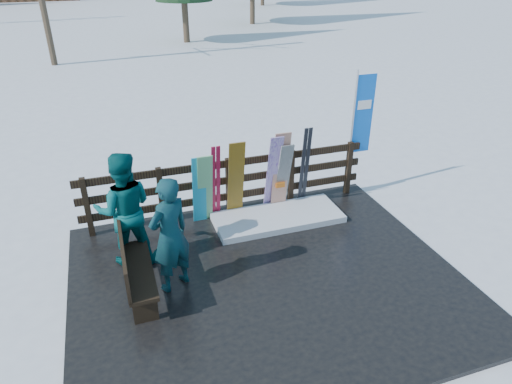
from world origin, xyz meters
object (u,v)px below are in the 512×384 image
object	(u,v)px
bench	(133,267)
snowboard_2	(236,180)
person_front	(170,235)
snowboard_0	(199,190)
snowboard_3	(273,174)
snowboard_5	(281,172)
snowboard_1	(205,189)
person_back	(124,210)
rental_flag	(360,119)
snowboard_4	(283,177)

from	to	relation	value
bench	snowboard_2	world-z (taller)	snowboard_2
person_front	snowboard_0	bearing A→B (deg)	-144.27
snowboard_3	snowboard_5	bearing A→B (deg)	0.00
snowboard_1	snowboard_5	bearing A→B (deg)	0.00
bench	person_back	size ratio (longest dim) A/B	0.78
snowboard_2	rental_flag	distance (m)	2.83
snowboard_5	rental_flag	world-z (taller)	rental_flag
snowboard_5	rental_flag	size ratio (longest dim) A/B	0.64
snowboard_2	snowboard_4	distance (m)	0.96
snowboard_1	snowboard_0	bearing A→B (deg)	180.00
person_front	snowboard_3	bearing A→B (deg)	-172.17
bench	snowboard_1	distance (m)	2.28
rental_flag	snowboard_0	bearing A→B (deg)	-175.47
bench	person_front	xyz separation A→B (m)	(0.58, 0.05, 0.41)
snowboard_4	rental_flag	world-z (taller)	rental_flag
snowboard_2	snowboard_3	bearing A→B (deg)	-0.00
snowboard_4	rental_flag	size ratio (longest dim) A/B	0.57
snowboard_3	snowboard_4	size ratio (longest dim) A/B	1.13
person_front	person_back	distance (m)	1.07
snowboard_2	person_front	size ratio (longest dim) A/B	0.88
rental_flag	person_back	xyz separation A→B (m)	(-4.77, -1.05, -0.64)
snowboard_3	person_back	distance (m)	2.92
rental_flag	person_back	size ratio (longest dim) A/B	1.34
snowboard_1	rental_flag	size ratio (longest dim) A/B	0.55
snowboard_4	person_front	distance (m)	2.98
snowboard_0	person_front	distance (m)	1.87
snowboard_1	snowboard_2	distance (m)	0.60
snowboard_4	bench	bearing A→B (deg)	-150.33
bench	rental_flag	distance (m)	5.29
snowboard_2	snowboard_5	bearing A→B (deg)	-0.00
bench	rental_flag	world-z (taller)	rental_flag
snowboard_5	snowboard_4	bearing A→B (deg)	-0.00
snowboard_1	snowboard_3	distance (m)	1.34
bench	snowboard_5	size ratio (longest dim) A/B	0.90
snowboard_1	snowboard_5	xyz separation A→B (m)	(1.49, 0.00, 0.12)
snowboard_3	bench	bearing A→B (deg)	-148.51
snowboard_3	snowboard_5	distance (m)	0.15
snowboard_4	rental_flag	xyz separation A→B (m)	(1.75, 0.27, 0.89)
snowboard_0	snowboard_1	size ratio (longest dim) A/B	0.98
snowboard_3	person_back	size ratio (longest dim) A/B	0.86
bench	snowboard_4	xyz separation A→B (m)	(3.03, 1.73, 0.20)
snowboard_0	rental_flag	distance (m)	3.54
snowboard_4	person_front	xyz separation A→B (m)	(-2.45, -1.68, 0.20)
snowboard_3	person_back	bearing A→B (deg)	-164.44
snowboard_0	snowboard_3	world-z (taller)	snowboard_3
snowboard_1	bench	bearing A→B (deg)	-130.60
bench	snowboard_1	size ratio (longest dim) A/B	1.05
snowboard_0	snowboard_1	world-z (taller)	snowboard_1
bench	snowboard_2	distance (m)	2.71
bench	person_front	size ratio (longest dim) A/B	0.81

